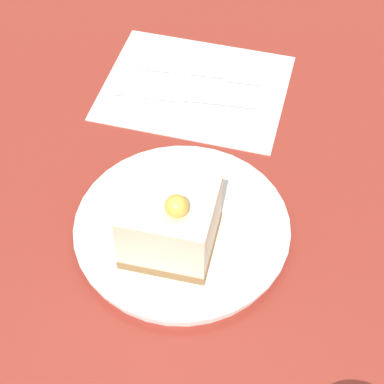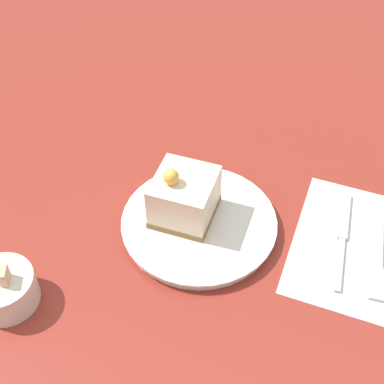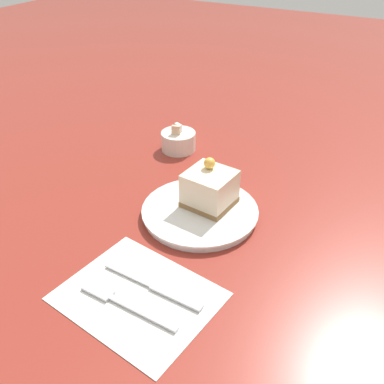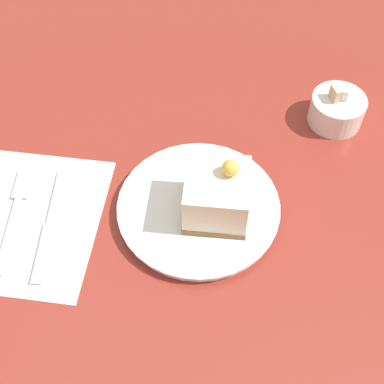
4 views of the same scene
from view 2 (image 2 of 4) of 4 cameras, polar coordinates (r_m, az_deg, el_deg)
name	(u,v)px [view 2 (image 2 of 4)]	position (r m, az deg, el deg)	size (l,w,h in m)	color
ground_plane	(207,221)	(0.78, 1.62, -3.16)	(4.00, 4.00, 0.00)	maroon
plate	(199,224)	(0.76, 0.76, -3.38)	(0.22, 0.22, 0.02)	silver
cake_slice	(184,197)	(0.74, -0.85, -0.51)	(0.09, 0.09, 0.09)	olive
napkin	(360,245)	(0.78, 17.48, -5.45)	(0.21, 0.25, 0.00)	white
fork	(379,258)	(0.77, 19.30, -6.65)	(0.02, 0.17, 0.00)	#B2B2B7
knife	(343,230)	(0.79, 15.82, -3.89)	(0.02, 0.18, 0.00)	#B2B2B7
sugar_bowl	(4,289)	(0.72, -19.45, -9.75)	(0.08, 0.08, 0.07)	silver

